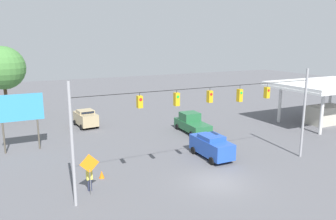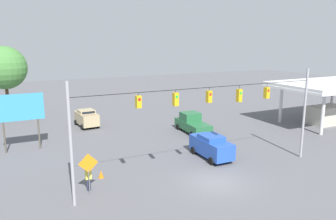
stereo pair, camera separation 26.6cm
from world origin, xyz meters
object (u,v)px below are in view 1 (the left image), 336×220
at_px(sedan_tan_withflow_far, 86,118).
at_px(tree_horizon_left, 3,68).
at_px(work_zone_sign, 89,167).
at_px(traffic_cone_nearest, 102,174).
at_px(traffic_cone_second, 91,165).
at_px(gas_station, 328,93).
at_px(roadside_billboard, 19,111).
at_px(overhead_signal_span, 210,113).
at_px(sedan_blue_crossing_near, 211,146).
at_px(traffic_cone_third, 89,157).
at_px(pickup_truck_green_oncoming_far, 192,123).
at_px(pedestrian, 89,179).

bearing_deg(sedan_tan_withflow_far, tree_horizon_left, -40.11).
bearing_deg(work_zone_sign, traffic_cone_nearest, -120.28).
bearing_deg(work_zone_sign, traffic_cone_second, -103.91).
distance_m(gas_station, tree_horizon_left, 39.45).
bearing_deg(work_zone_sign, roadside_billboard, -73.49).
relative_size(overhead_signal_span, work_zone_sign, 6.87).
xyz_separation_m(sedan_blue_crossing_near, traffic_cone_third, (9.63, -4.14, -0.77)).
xyz_separation_m(overhead_signal_span, traffic_cone_nearest, (7.18, -3.34, -4.61)).
xyz_separation_m(overhead_signal_span, traffic_cone_third, (7.13, -7.48, -4.61)).
bearing_deg(sedan_blue_crossing_near, pickup_truck_green_oncoming_far, -108.99).
distance_m(overhead_signal_span, pickup_truck_green_oncoming_far, 12.85).
height_order(traffic_cone_nearest, roadside_billboard, roadside_billboard).
height_order(overhead_signal_span, sedan_blue_crossing_near, overhead_signal_span).
bearing_deg(sedan_tan_withflow_far, pedestrian, 77.83).
bearing_deg(sedan_tan_withflow_far, traffic_cone_third, 78.20).
height_order(sedan_blue_crossing_near, pedestrian, sedan_blue_crossing_near).
distance_m(sedan_blue_crossing_near, pedestrian, 11.09).
relative_size(sedan_blue_crossing_near, tree_horizon_left, 0.49).
relative_size(pickup_truck_green_oncoming_far, traffic_cone_third, 9.49).
height_order(roadside_billboard, tree_horizon_left, tree_horizon_left).
bearing_deg(traffic_cone_second, pickup_truck_green_oncoming_far, -156.44).
xyz_separation_m(traffic_cone_second, traffic_cone_third, (-0.29, -1.87, 0.00)).
bearing_deg(pedestrian, traffic_cone_third, -102.91).
bearing_deg(tree_horizon_left, roadside_billboard, 94.05).
distance_m(pickup_truck_green_oncoming_far, work_zone_sign, 17.11).
relative_size(traffic_cone_nearest, pedestrian, 0.33).
xyz_separation_m(sedan_tan_withflow_far, traffic_cone_second, (2.64, 13.13, -0.76)).
bearing_deg(sedan_tan_withflow_far, traffic_cone_nearest, 81.13).
relative_size(sedan_blue_crossing_near, traffic_cone_third, 8.17).
bearing_deg(tree_horizon_left, traffic_cone_third, 107.74).
bearing_deg(tree_horizon_left, sedan_tan_withflow_far, 139.89).
height_order(sedan_tan_withflow_far, work_zone_sign, work_zone_sign).
relative_size(traffic_cone_third, tree_horizon_left, 0.06).
relative_size(sedan_blue_crossing_near, sedan_tan_withflow_far, 1.11).
bearing_deg(tree_horizon_left, traffic_cone_second, 105.41).
bearing_deg(gas_station, pickup_truck_green_oncoming_far, -13.72).
relative_size(traffic_cone_nearest, traffic_cone_third, 1.00).
distance_m(overhead_signal_span, roadside_billboard, 17.39).
height_order(sedan_blue_crossing_near, work_zone_sign, work_zone_sign).
height_order(traffic_cone_nearest, pedestrian, pedestrian).
relative_size(overhead_signal_span, pickup_truck_green_oncoming_far, 3.71).
relative_size(pickup_truck_green_oncoming_far, traffic_cone_nearest, 9.49).
bearing_deg(pickup_truck_green_oncoming_far, pedestrian, 34.65).
distance_m(pickup_truck_green_oncoming_far, traffic_cone_second, 13.75).
bearing_deg(traffic_cone_second, sedan_blue_crossing_near, 167.12).
relative_size(sedan_blue_crossing_near, pickup_truck_green_oncoming_far, 0.86).
bearing_deg(traffic_cone_second, work_zone_sign, 76.09).
height_order(work_zone_sign, pedestrian, work_zone_sign).
relative_size(sedan_blue_crossing_near, traffic_cone_nearest, 8.17).
bearing_deg(traffic_cone_nearest, tree_horizon_left, -75.52).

